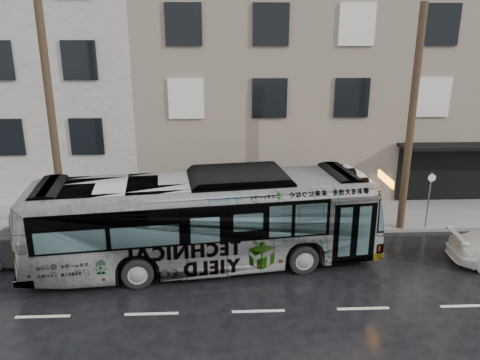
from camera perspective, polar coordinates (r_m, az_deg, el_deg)
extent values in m
plane|color=black|center=(16.79, 1.54, -11.06)|extent=(120.00, 120.00, 0.00)
cube|color=gray|center=(21.19, 0.61, -4.58)|extent=(90.00, 3.60, 0.15)
cube|color=gray|center=(28.21, 10.18, 12.01)|extent=(20.00, 12.00, 11.00)
cylinder|color=#433221|center=(19.85, 20.15, 6.62)|extent=(0.30, 0.30, 9.00)
cylinder|color=#433221|center=(19.42, -21.88, 6.21)|extent=(0.30, 0.30, 9.00)
cylinder|color=slate|center=(21.09, 21.99, -2.31)|extent=(0.06, 0.06, 2.40)
imported|color=#B2B2B2|center=(16.59, -4.24, -4.90)|extent=(12.59, 4.46, 3.43)
imported|color=black|center=(18.54, -23.77, -7.52)|extent=(3.96, 1.41, 1.30)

